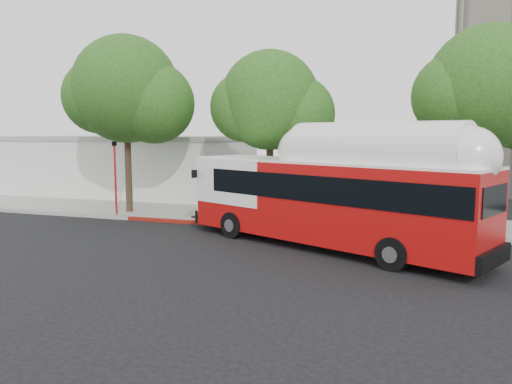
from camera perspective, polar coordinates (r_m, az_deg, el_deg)
ground at (r=19.89m, az=-0.71°, el=-6.32°), size 120.00×120.00×0.00m
sidewalk at (r=25.98m, az=4.00°, el=-3.04°), size 60.00×5.00×0.15m
curb_strip at (r=23.51m, az=2.41°, el=-4.08°), size 60.00×0.30×0.15m
red_curb_segment at (r=24.49m, az=-4.36°, el=-3.64°), size 10.00×0.32×0.16m
street_tree_left at (r=28.19m, az=-13.75°, el=10.88°), size 6.67×5.80×9.74m
street_tree_mid at (r=25.36m, az=2.54°, el=9.95°), size 5.75×5.00×8.62m
street_tree_right at (r=24.41m, az=26.08°, el=10.21°), size 6.21×5.40×9.18m
low_commercial_bldg at (r=38.25m, az=-13.79°, el=3.09°), size 16.20×10.20×4.25m
transit_bus at (r=19.60m, az=8.31°, el=-1.11°), size 13.07×7.60×3.94m
signal_pole at (r=27.58m, az=-15.77°, el=1.49°), size 0.11×0.38×4.05m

